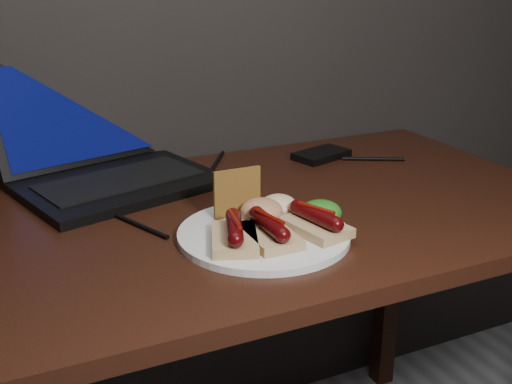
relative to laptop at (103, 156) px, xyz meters
The scene contains 12 objects.
desk 0.32m from the laptop, 65.97° to the right, with size 1.40×0.70×0.75m.
laptop is the anchor object (origin of this frame).
hard_drive 0.49m from the laptop, ahead, with size 0.13×0.07×0.02m, color black.
desk_cables 0.18m from the laptop, 55.79° to the right, with size 0.97×0.41×0.01m.
plate 0.43m from the laptop, 66.24° to the right, with size 0.28×0.28×0.01m, color white.
bread_sausage_left 0.43m from the laptop, 75.26° to the right, with size 0.11×0.13×0.04m.
bread_sausage_center 0.46m from the laptop, 69.11° to the right, with size 0.07×0.12×0.04m.
bread_sausage_right 0.50m from the laptop, 60.02° to the right, with size 0.09×0.13×0.04m.
crispbread 0.35m from the laptop, 62.94° to the right, with size 0.09×0.01×0.09m, color #A16A2C.
salad_greens 0.49m from the laptop, 55.67° to the right, with size 0.07×0.07×0.04m, color #105210.
salsa_mound 0.40m from the laptop, 62.19° to the right, with size 0.07×0.07×0.04m, color #A92410.
coleslaw_mound 0.41m from the laptop, 56.21° to the right, with size 0.06×0.06×0.04m, color white.
Camera 1 is at (-0.36, 0.39, 1.18)m, focal length 45.00 mm.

